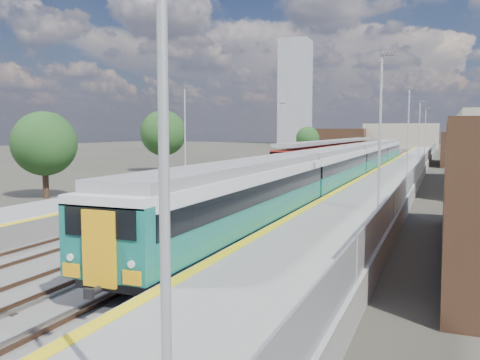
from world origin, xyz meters
The scene contains 11 objects.
ground centered at (0.00, 50.00, 0.00)m, with size 320.00×320.00×0.00m, color #47443A.
ballast_bed centered at (-2.25, 52.50, 0.03)m, with size 10.50×155.00×0.06m, color #565451.
tracks centered at (-1.65, 54.18, 0.11)m, with size 8.96×160.00×0.17m.
platform_right centered at (5.28, 52.49, 0.54)m, with size 4.70×155.00×8.52m.
platform_left centered at (-9.05, 52.49, 0.52)m, with size 4.30×155.00×8.52m.
buildings centered at (-18.12, 138.60, 10.70)m, with size 72.00×185.50×40.00m.
green_train centered at (1.50, 44.85, 2.08)m, with size 2.68×74.69×2.95m.
red_train centered at (-5.50, 73.47, 2.04)m, with size 2.74×55.51×3.45m.
tree_a centered at (-17.28, 25.85, 3.95)m, with size 4.64×4.64×6.29m.
tree_b centered at (-21.68, 50.08, 4.64)m, with size 5.44×5.44×7.37m.
tree_c centered at (-13.73, 87.90, 3.59)m, with size 4.21×4.21×5.71m.
Camera 1 is at (9.44, -2.82, 4.84)m, focal length 38.00 mm.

